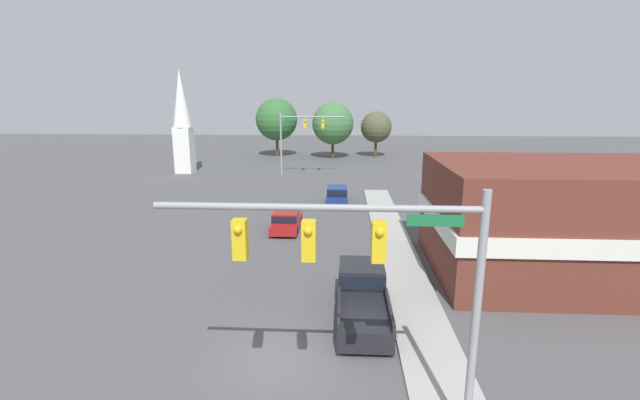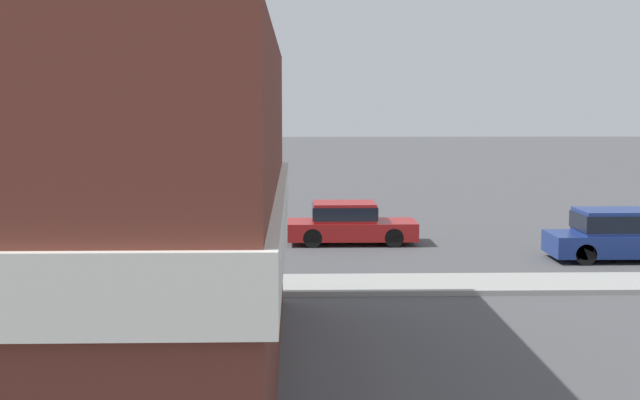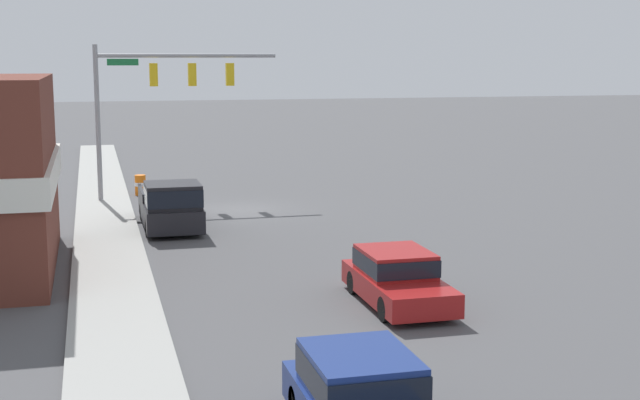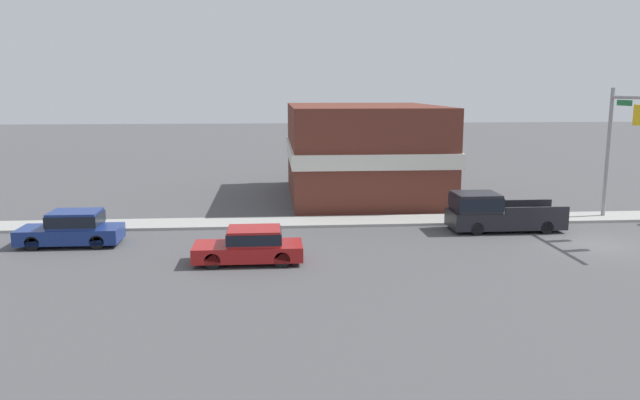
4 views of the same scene
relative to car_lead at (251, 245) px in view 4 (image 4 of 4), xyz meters
The scene contains 6 objects.
ground_plane 16.09m from the car_lead, 83.67° to the right, with size 200.00×200.00×0.00m, color #4C4C4F.
sidewalk_curb 17.65m from the car_lead, 64.93° to the right, with size 2.40×60.00×0.14m.
car_lead is the anchor object (origin of this frame).
car_oncoming 9.04m from the car_lead, 66.85° to the left, with size 1.91×4.58×1.61m.
pickup_truck_parked 13.20m from the car_lead, 67.72° to the right, with size 2.14×5.73×1.96m.
corner_brick_building 17.36m from the car_lead, 23.88° to the right, with size 13.43×9.85×6.07m.
Camera 4 is at (-27.16, 15.06, 7.24)m, focal length 35.00 mm.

